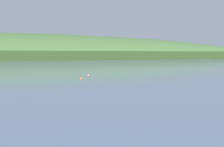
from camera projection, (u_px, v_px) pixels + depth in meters
The scene contains 3 objects.
far_shoreline_hill at pixel (14, 59), 218.80m from camera, with size 592.01×129.20×36.90m.
mooring_buoy_foreground at pixel (88, 75), 57.08m from camera, with size 0.44×0.44×0.52m.
mooring_buoy_far_upstream at pixel (80, 79), 49.49m from camera, with size 0.47×0.47×0.55m.
Camera 1 is at (-24.65, 2.92, 3.94)m, focal length 50.32 mm.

